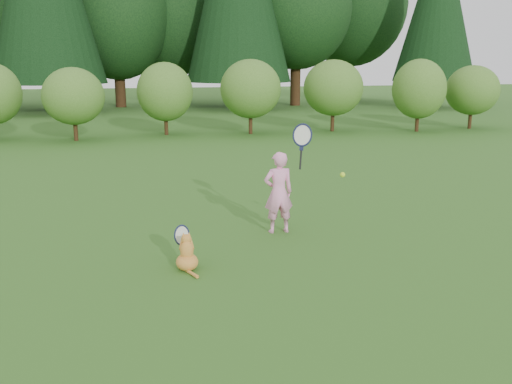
{
  "coord_description": "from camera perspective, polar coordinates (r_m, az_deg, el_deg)",
  "views": [
    {
      "loc": [
        -1.67,
        -7.47,
        2.67
      ],
      "look_at": [
        0.2,
        0.8,
        0.7
      ],
      "focal_mm": 40.0,
      "sensor_mm": 36.0,
      "label": 1
    }
  ],
  "objects": [
    {
      "name": "child",
      "position": [
        8.91,
        2.34,
        0.15
      ],
      "size": [
        0.74,
        0.49,
        1.93
      ],
      "rotation": [
        0.0,
        0.0,
        3.18
      ],
      "color": "#FF98CC",
      "rests_on": "ground"
    },
    {
      "name": "ground",
      "position": [
        8.1,
        -0.13,
        -6.15
      ],
      "size": [
        100.0,
        100.0,
        0.0
      ],
      "primitive_type": "plane",
      "color": "#2F5618",
      "rests_on": "ground"
    },
    {
      "name": "tennis_ball",
      "position": [
        8.37,
        8.66,
        1.72
      ],
      "size": [
        0.08,
        0.08,
        0.08
      ],
      "color": "#B2E91B",
      "rests_on": "ground"
    },
    {
      "name": "shrub_row",
      "position": [
        20.57,
        -8.16,
        9.41
      ],
      "size": [
        28.0,
        3.0,
        2.8
      ],
      "primitive_type": null,
      "color": "#3F6920",
      "rests_on": "ground"
    },
    {
      "name": "cat",
      "position": [
        7.49,
        -6.96,
        -5.83
      ],
      "size": [
        0.36,
        0.66,
        0.68
      ],
      "rotation": [
        0.0,
        0.0,
        -0.08
      ],
      "color": "#C26825",
      "rests_on": "ground"
    }
  ]
}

